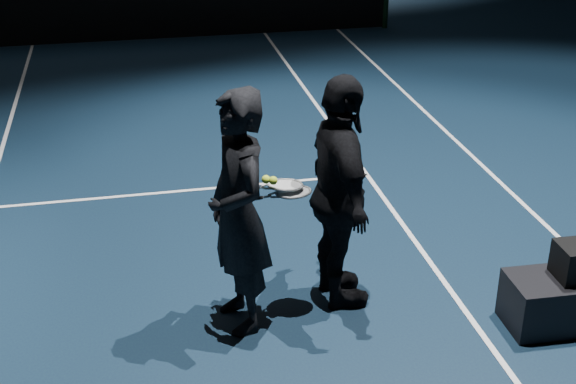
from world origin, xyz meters
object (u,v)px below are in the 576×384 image
player_a (238,213)px  racket_upper (285,185)px  player_b (340,194)px  tennis_balls (269,178)px  racket_lower (293,192)px

player_a → racket_upper: (0.39, 0.11, 0.14)m
player_b → tennis_balls: 0.64m
racket_lower → racket_upper: size_ratio=1.00×
racket_lower → racket_upper: bearing=141.3°
racket_upper → tennis_balls: (-0.14, -0.06, 0.10)m
player_b → racket_lower: size_ratio=2.87×
racket_lower → tennis_balls: (-0.19, -0.03, 0.15)m
player_b → tennis_balls: player_b is taller
player_a → tennis_balls: 0.35m
racket_lower → racket_upper: (-0.06, 0.03, 0.05)m
player_b → racket_upper: size_ratio=2.87×
player_a → player_b: size_ratio=1.00×
player_a → racket_lower: (0.44, 0.08, 0.09)m
tennis_balls → player_a: bearing=-168.1°
player_a → player_b: (0.84, 0.16, 0.00)m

